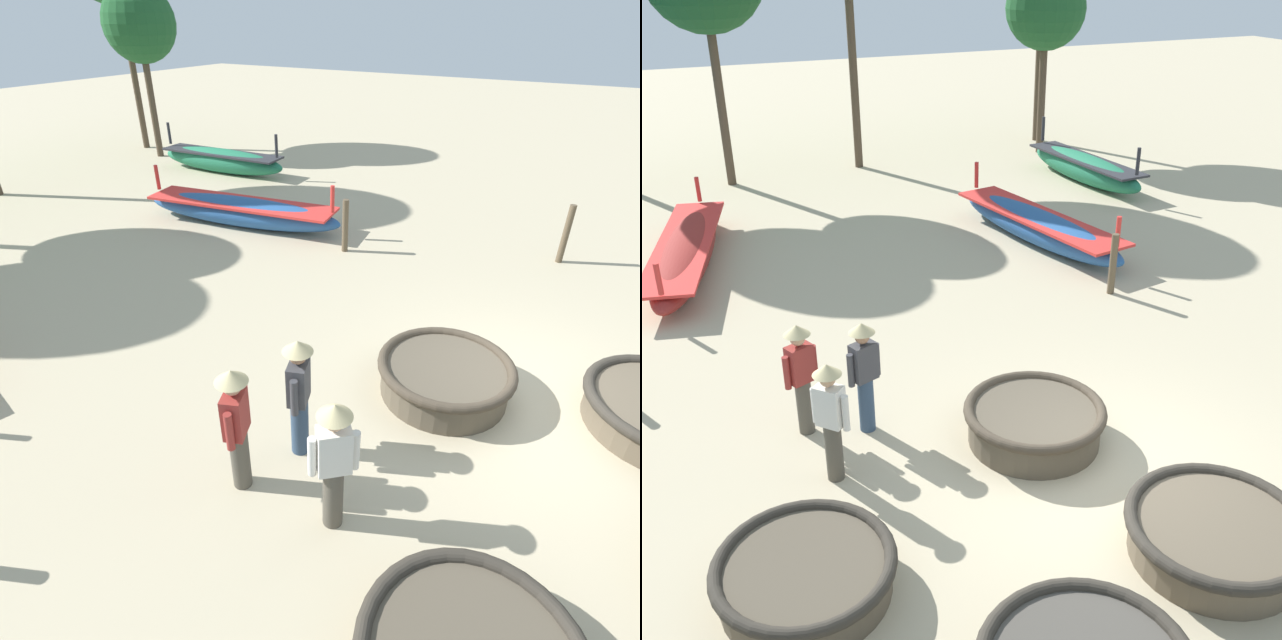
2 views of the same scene
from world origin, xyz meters
The scene contains 10 objects.
ground_plane centered at (0.00, 0.00, 0.00)m, with size 80.00×80.00×0.00m, color #BCAD8C.
coracle_weathered centered at (-0.43, 1.09, 0.30)m, with size 1.95×1.95×0.55m.
long_boat_red_hull centered at (3.40, 7.86, 0.37)m, with size 1.95×5.53×1.30m.
long_boat_green_hull centered at (7.00, 11.59, 0.42)m, with size 1.27×4.84×1.46m.
fisherman_by_coracle centered at (-3.24, 2.55, 0.96)m, with size 0.50×0.36×1.67m.
fisherman_hauling centered at (-2.44, 2.26, 0.96)m, with size 0.50×0.36×1.67m.
fisherman_crouching centered at (-3.14, 1.39, 0.96)m, with size 0.39×0.42×1.67m.
mooring_post_shoreline centered at (3.30, 4.76, 0.61)m, with size 0.14×0.14×1.22m, color brown.
mooring_post_mid_beach centered at (5.24, 0.38, 0.65)m, with size 0.14×0.14×1.30m, color brown.
tree_right_mid centered at (7.54, 15.18, 4.37)m, with size 2.48×2.48×5.65m.
Camera 1 is at (-6.20, -0.29, 4.75)m, focal length 28.00 mm.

